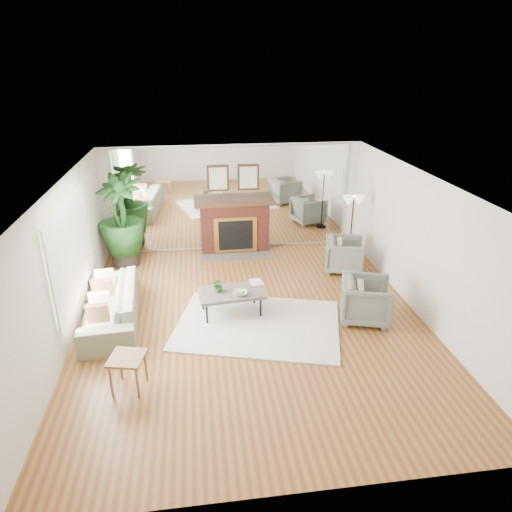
{
  "coord_description": "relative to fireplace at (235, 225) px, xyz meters",
  "views": [
    {
      "loc": [
        -0.88,
        -6.86,
        4.26
      ],
      "look_at": [
        0.14,
        0.6,
        1.0
      ],
      "focal_mm": 32.0,
      "sensor_mm": 36.0,
      "label": 1
    }
  ],
  "objects": [
    {
      "name": "ground",
      "position": [
        0.0,
        -3.26,
        -0.66
      ],
      "size": [
        7.0,
        7.0,
        0.0
      ],
      "primitive_type": "plane",
      "color": "brown",
      "rests_on": "ground"
    },
    {
      "name": "wall_left",
      "position": [
        -2.99,
        -3.26,
        0.59
      ],
      "size": [
        0.02,
        7.0,
        2.5
      ],
      "primitive_type": "cube",
      "color": "silver",
      "rests_on": "ground"
    },
    {
      "name": "wall_right",
      "position": [
        2.99,
        -3.26,
        0.59
      ],
      "size": [
        0.02,
        7.0,
        2.5
      ],
      "primitive_type": "cube",
      "color": "silver",
      "rests_on": "ground"
    },
    {
      "name": "wall_back",
      "position": [
        0.0,
        0.23,
        0.59
      ],
      "size": [
        6.0,
        0.02,
        2.5
      ],
      "primitive_type": "cube",
      "color": "silver",
      "rests_on": "ground"
    },
    {
      "name": "mirror_panel",
      "position": [
        0.0,
        0.21,
        0.59
      ],
      "size": [
        5.4,
        0.04,
        2.4
      ],
      "primitive_type": "cube",
      "color": "silver",
      "rests_on": "wall_back"
    },
    {
      "name": "window_panel",
      "position": [
        -2.96,
        -2.86,
        0.69
      ],
      "size": [
        0.04,
        2.4,
        1.5
      ],
      "primitive_type": "cube",
      "color": "#B2E09E",
      "rests_on": "wall_left"
    },
    {
      "name": "fireplace",
      "position": [
        0.0,
        0.0,
        0.0
      ],
      "size": [
        1.85,
        0.83,
        2.05
      ],
      "color": "maroon",
      "rests_on": "ground"
    },
    {
      "name": "area_rug",
      "position": [
        0.07,
        -3.39,
        -0.64
      ],
      "size": [
        3.21,
        2.66,
        0.03
      ],
      "primitive_type": "cube",
      "rotation": [
        0.0,
        0.0,
        -0.27
      ],
      "color": "white",
      "rests_on": "ground"
    },
    {
      "name": "coffee_table",
      "position": [
        -0.34,
        -2.94,
        -0.24
      ],
      "size": [
        1.22,
        0.79,
        0.46
      ],
      "rotation": [
        0.0,
        0.0,
        0.11
      ],
      "color": "#655C50",
      "rests_on": "ground"
    },
    {
      "name": "sofa",
      "position": [
        -2.45,
        -2.92,
        -0.33
      ],
      "size": [
        1.06,
        2.33,
        0.66
      ],
      "primitive_type": "imported",
      "rotation": [
        0.0,
        0.0,
        -1.49
      ],
      "color": "gray",
      "rests_on": "ground"
    },
    {
      "name": "armchair_back",
      "position": [
        2.24,
        -1.41,
        -0.29
      ],
      "size": [
        0.99,
        0.98,
        0.73
      ],
      "primitive_type": "imported",
      "rotation": [
        0.0,
        0.0,
        1.29
      ],
      "color": "slate",
      "rests_on": "ground"
    },
    {
      "name": "armchair_front",
      "position": [
        1.98,
        -3.45,
        -0.28
      ],
      "size": [
        1.04,
        1.03,
        0.77
      ],
      "primitive_type": "imported",
      "rotation": [
        0.0,
        0.0,
        1.28
      ],
      "color": "slate",
      "rests_on": "ground"
    },
    {
      "name": "side_table",
      "position": [
        -1.93,
        -4.78,
        -0.22
      ],
      "size": [
        0.55,
        0.55,
        0.53
      ],
      "rotation": [
        0.0,
        0.0,
        -0.22
      ],
      "color": "olive",
      "rests_on": "ground"
    },
    {
      "name": "potted_ficus",
      "position": [
        -2.5,
        -0.45,
        0.44
      ],
      "size": [
        1.28,
        1.28,
        2.06
      ],
      "color": "black",
      "rests_on": "ground"
    },
    {
      "name": "floor_lamp",
      "position": [
        2.51,
        -0.98,
        0.66
      ],
      "size": [
        0.5,
        0.28,
        1.55
      ],
      "color": "black",
      "rests_on": "ground"
    },
    {
      "name": "tabletop_plant",
      "position": [
        -0.56,
        -2.92,
        -0.07
      ],
      "size": [
        0.26,
        0.23,
        0.26
      ],
      "primitive_type": "imported",
      "rotation": [
        0.0,
        0.0,
        0.09
      ],
      "color": "#295E22",
      "rests_on": "coffee_table"
    },
    {
      "name": "fruit_bowl",
      "position": [
        -0.19,
        -3.09,
        -0.17
      ],
      "size": [
        0.28,
        0.28,
        0.06
      ],
      "primitive_type": "imported",
      "rotation": [
        0.0,
        0.0,
        -0.16
      ],
      "color": "olive",
      "rests_on": "coffee_table"
    },
    {
      "name": "book",
      "position": [
        0.03,
        -2.69,
        -0.19
      ],
      "size": [
        0.26,
        0.33,
        0.02
      ],
      "primitive_type": "imported",
      "rotation": [
        0.0,
        0.0,
        0.14
      ],
      "color": "olive",
      "rests_on": "coffee_table"
    }
  ]
}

